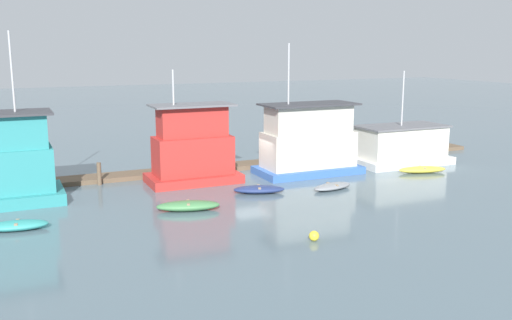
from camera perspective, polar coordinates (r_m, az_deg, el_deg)
The scene contains 15 objects.
ground_plane at distance 38.83m, azimuth -0.60°, elevation -1.76°, with size 200.00×200.00×0.00m, color slate.
dock_walkway at distance 41.76m, azimuth -2.40°, elevation -0.64°, with size 42.40×2.01×0.30m, color brown.
houseboat_teal at distance 35.01m, azimuth -23.06°, elevation -0.28°, with size 5.11×3.95×9.62m.
houseboat_red at distance 37.28m, azimuth -6.34°, elevation 1.06°, with size 5.96×3.37×7.35m.
houseboat_blue at distance 39.92m, azimuth 5.26°, elevation 1.80°, with size 7.23×3.69×8.99m.
houseboat_white at distance 44.62m, azimuth 14.29°, elevation 1.41°, with size 7.35×3.96×7.01m.
dinghy_teal at distance 30.11m, azimuth -22.78°, elevation -6.06°, with size 3.02×1.51×0.47m.
dinghy_green at distance 31.24m, azimuth -6.80°, elevation -4.56°, with size 3.63×2.07×0.54m.
dinghy_navy at distance 34.68m, azimuth 0.31°, elevation -2.96°, with size 3.31×2.17×0.46m.
dinghy_grey at distance 35.88m, azimuth 7.65°, elevation -2.63°, with size 3.06×1.75×0.39m.
dinghy_yellow at distance 41.89m, azimuth 16.29°, elevation -0.92°, with size 3.62×1.86×0.48m.
mooring_post_near_right at distance 40.19m, azimuth -2.72°, elevation 0.14°, with size 0.23×0.23×2.01m, color #846B4C.
mooring_post_far_right at distance 37.99m, azimuth -15.41°, elevation -1.34°, with size 0.28×0.28×1.46m, color brown.
mooring_post_far_left at distance 40.05m, azimuth -3.19°, elevation 0.16°, with size 0.27×0.27×2.10m, color brown.
buoy_yellow at distance 26.45m, azimuth 5.82°, elevation -7.56°, with size 0.47×0.47×0.47m, color yellow.
Camera 1 is at (-15.05, -34.71, 8.72)m, focal length 40.00 mm.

